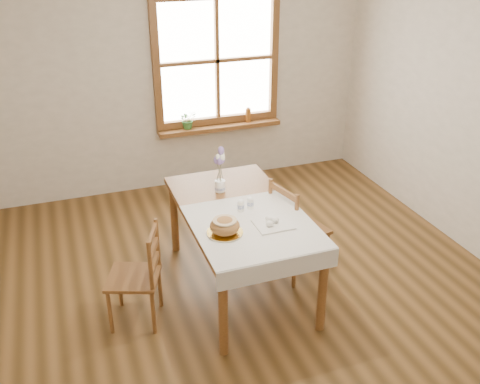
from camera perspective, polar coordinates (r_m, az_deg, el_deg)
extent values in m
plane|color=brown|center=(4.50, 1.32, -11.96)|extent=(5.00, 5.00, 0.00)
cube|color=silver|center=(6.11, -7.13, 12.08)|extent=(4.50, 0.10, 2.60)
cube|color=brown|center=(6.35, -2.34, 7.73)|extent=(1.46, 0.08, 0.08)
cube|color=brown|center=(6.00, -8.93, 13.18)|extent=(0.08, 0.08, 1.30)
cube|color=brown|center=(6.40, 3.63, 14.25)|extent=(0.08, 0.08, 1.30)
cube|color=brown|center=(6.16, -2.46, 13.81)|extent=(0.04, 0.06, 1.30)
cube|color=brown|center=(6.16, -2.46, 13.81)|extent=(1.30, 0.06, 0.04)
cube|color=white|center=(6.19, -2.55, 13.87)|extent=(1.30, 0.01, 1.30)
cube|color=brown|center=(6.32, -2.17, 6.96)|extent=(1.46, 0.20, 0.05)
cube|color=brown|center=(4.33, 0.00, -2.07)|extent=(0.90, 1.60, 0.05)
cylinder|color=brown|center=(3.85, -1.80, -12.91)|extent=(0.07, 0.07, 0.70)
cylinder|color=brown|center=(4.11, 8.78, -10.44)|extent=(0.07, 0.07, 0.70)
cylinder|color=brown|center=(5.05, -7.03, -2.74)|extent=(0.07, 0.07, 0.70)
cylinder|color=brown|center=(5.24, 1.29, -1.36)|extent=(0.07, 0.07, 0.70)
cube|color=silver|center=(4.07, 1.45, -3.62)|extent=(0.91, 0.99, 0.01)
cylinder|color=white|center=(3.96, -1.62, -4.37)|extent=(0.34, 0.34, 0.01)
ellipsoid|color=#A5763A|center=(3.92, -1.64, -3.51)|extent=(0.22, 0.22, 0.12)
cube|color=silver|center=(4.07, 3.58, -3.47)|extent=(0.28, 0.24, 0.01)
cylinder|color=white|center=(4.24, 0.09, -1.43)|extent=(0.07, 0.07, 0.10)
cylinder|color=white|center=(4.29, 1.11, -1.12)|extent=(0.06, 0.06, 0.10)
cylinder|color=white|center=(4.57, -2.14, 0.57)|extent=(0.11, 0.11, 0.10)
imported|color=#356C2B|center=(6.19, -5.57, 7.48)|extent=(0.24, 0.25, 0.17)
cylinder|color=#9D561D|center=(6.39, 0.88, 8.28)|extent=(0.07, 0.07, 0.18)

